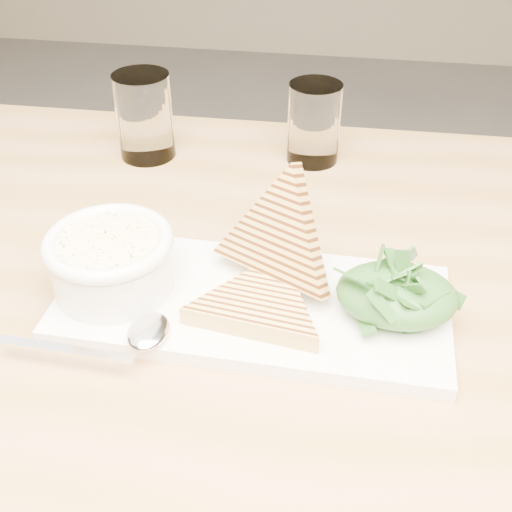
# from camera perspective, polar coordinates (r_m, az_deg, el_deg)

# --- Properties ---
(table_top) EXTENTS (1.09, 0.73, 0.04)m
(table_top) POSITION_cam_1_polar(r_m,az_deg,el_deg) (0.69, -6.17, -2.04)
(table_top) COLOR #A07448
(table_top) RESTS_ON ground
(platter) EXTENTS (0.37, 0.18, 0.01)m
(platter) POSITION_cam_1_polar(r_m,az_deg,el_deg) (0.62, -0.30, -4.26)
(platter) COLOR white
(platter) RESTS_ON table_top
(soup_bowl) EXTENTS (0.12, 0.12, 0.05)m
(soup_bowl) POSITION_cam_1_polar(r_m,az_deg,el_deg) (0.63, -12.64, -0.98)
(soup_bowl) COLOR white
(soup_bowl) RESTS_ON platter
(soup) EXTENTS (0.10, 0.10, 0.01)m
(soup) POSITION_cam_1_polar(r_m,az_deg,el_deg) (0.61, -12.98, 1.08)
(soup) COLOR beige
(soup) RESTS_ON soup_bowl
(bowl_rim) EXTENTS (0.12, 0.12, 0.01)m
(bowl_rim) POSITION_cam_1_polar(r_m,az_deg,el_deg) (0.61, -13.01, 1.24)
(bowl_rim) COLOR white
(bowl_rim) RESTS_ON soup_bowl
(sandwich_flat) EXTENTS (0.17, 0.17, 0.02)m
(sandwich_flat) POSITION_cam_1_polar(r_m,az_deg,el_deg) (0.59, 0.35, -4.33)
(sandwich_flat) COLOR tan
(sandwich_flat) RESTS_ON platter
(sandwich_lean) EXTENTS (0.19, 0.18, 0.17)m
(sandwich_lean) POSITION_cam_1_polar(r_m,az_deg,el_deg) (0.61, 1.97, 1.61)
(sandwich_lean) COLOR tan
(sandwich_lean) RESTS_ON sandwich_flat
(salad_base) EXTENTS (0.11, 0.09, 0.04)m
(salad_base) POSITION_cam_1_polar(r_m,az_deg,el_deg) (0.60, 12.39, -3.37)
(salad_base) COLOR #10340E
(salad_base) RESTS_ON platter
(arugula_pile) EXTENTS (0.11, 0.10, 0.05)m
(arugula_pile) POSITION_cam_1_polar(r_m,az_deg,el_deg) (0.59, 12.46, -2.94)
(arugula_pile) COLOR #3C6F2B
(arugula_pile) RESTS_ON platter
(spoon_bowl) EXTENTS (0.04, 0.05, 0.01)m
(spoon_bowl) POSITION_cam_1_polar(r_m,az_deg,el_deg) (0.58, -9.54, -6.61)
(spoon_bowl) COLOR silver
(spoon_bowl) RESTS_ON platter
(spoon_handle) EXTENTS (0.12, 0.02, 0.00)m
(spoon_handle) POSITION_cam_1_polar(r_m,az_deg,el_deg) (0.58, -16.59, -7.96)
(spoon_handle) COLOR silver
(spoon_handle) RESTS_ON platter
(glass_near) EXTENTS (0.07, 0.07, 0.11)m
(glass_near) POSITION_cam_1_polar(r_m,az_deg,el_deg) (0.87, -9.88, 12.14)
(glass_near) COLOR white
(glass_near) RESTS_ON table_top
(glass_far) EXTENTS (0.07, 0.07, 0.11)m
(glass_far) POSITION_cam_1_polar(r_m,az_deg,el_deg) (0.85, 5.17, 11.69)
(glass_far) COLOR white
(glass_far) RESTS_ON table_top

